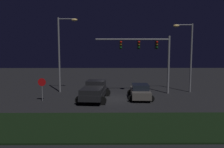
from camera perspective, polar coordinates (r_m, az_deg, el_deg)
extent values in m
plane|color=black|center=(22.60, 0.35, -6.35)|extent=(80.00, 80.00, 0.00)
cube|color=black|center=(14.58, 0.85, -13.17)|extent=(26.37, 5.62, 0.10)
cube|color=black|center=(21.87, -4.61, -4.98)|extent=(2.50, 5.56, 0.55)
cube|color=black|center=(22.91, -4.14, -2.70)|extent=(2.01, 2.06, 0.85)
cube|color=black|center=(22.89, -4.14, -2.38)|extent=(1.90, 1.68, 0.51)
cube|color=black|center=(20.73, -5.11, -4.19)|extent=(2.20, 3.19, 0.45)
cylinder|color=black|center=(23.98, -6.27, -4.69)|extent=(0.80, 0.22, 0.80)
cylinder|color=black|center=(23.68, -1.36, -4.79)|extent=(0.80, 0.22, 0.80)
cylinder|color=black|center=(20.26, -8.41, -6.71)|extent=(0.80, 0.22, 0.80)
cylinder|color=black|center=(19.90, -2.58, -6.88)|extent=(0.80, 0.22, 0.80)
cube|color=#514C47|center=(22.70, 7.23, -4.77)|extent=(2.00, 4.48, 0.70)
cube|color=black|center=(22.35, 7.31, -3.31)|extent=(1.69, 2.07, 0.55)
cylinder|color=black|center=(24.16, 4.73, -4.78)|extent=(0.64, 0.22, 0.64)
cylinder|color=black|center=(24.32, 9.08, -4.77)|extent=(0.64, 0.22, 0.64)
cylinder|color=black|center=(21.23, 5.09, -6.30)|extent=(0.64, 0.22, 0.64)
cylinder|color=black|center=(21.41, 10.04, -6.26)|extent=(0.64, 0.22, 0.64)
cylinder|color=slate|center=(25.71, 14.39, 2.28)|extent=(0.24, 0.24, 6.50)
cylinder|color=slate|center=(24.95, 5.32, 8.89)|extent=(8.20, 0.18, 0.18)
cube|color=black|center=(25.35, 11.44, 7.39)|extent=(0.32, 0.44, 0.95)
sphere|color=red|center=(25.13, 11.56, 8.09)|extent=(0.22, 0.22, 0.22)
sphere|color=#59380A|center=(25.12, 11.55, 7.40)|extent=(0.22, 0.22, 0.22)
sphere|color=#0C4719|center=(25.11, 11.53, 6.72)|extent=(0.22, 0.22, 0.22)
cube|color=black|center=(25.01, 6.91, 7.49)|extent=(0.32, 0.44, 0.95)
sphere|color=red|center=(24.79, 6.99, 8.19)|extent=(0.22, 0.22, 0.22)
sphere|color=#59380A|center=(24.78, 6.98, 7.50)|extent=(0.22, 0.22, 0.22)
sphere|color=#0C4719|center=(24.78, 6.97, 6.81)|extent=(0.22, 0.22, 0.22)
cube|color=black|center=(24.83, 2.29, 7.54)|extent=(0.32, 0.44, 0.95)
sphere|color=red|center=(24.61, 2.32, 8.25)|extent=(0.22, 0.22, 0.22)
sphere|color=#59380A|center=(24.60, 2.32, 7.55)|extent=(0.22, 0.22, 0.22)
sphere|color=#0C4719|center=(24.60, 2.31, 6.85)|extent=(0.22, 0.22, 0.22)
cylinder|color=slate|center=(26.39, -13.48, 4.68)|extent=(0.20, 0.20, 8.60)
cylinder|color=slate|center=(26.44, -11.70, 13.74)|extent=(1.85, 0.12, 0.12)
ellipsoid|color=#F9CC72|center=(26.27, -9.65, 13.61)|extent=(0.70, 0.44, 0.30)
cylinder|color=slate|center=(27.20, 19.73, 3.82)|extent=(0.20, 0.20, 7.92)
cylinder|color=slate|center=(27.04, 18.15, 11.95)|extent=(1.84, 0.12, 0.12)
ellipsoid|color=#F9CC72|center=(26.76, 16.24, 11.86)|extent=(0.70, 0.44, 0.30)
cylinder|color=slate|center=(22.31, -17.57, -3.92)|extent=(0.07, 0.07, 2.20)
cylinder|color=#B20C0F|center=(22.16, -17.65, -2.02)|extent=(0.76, 0.03, 0.76)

